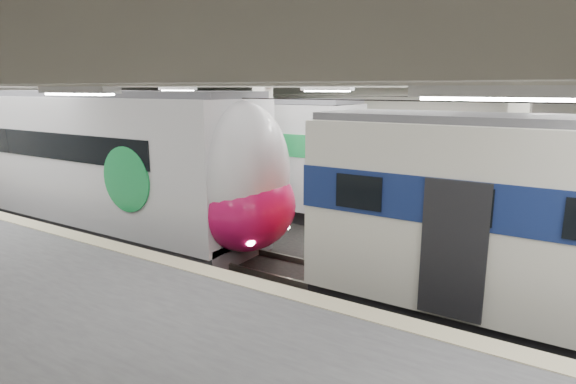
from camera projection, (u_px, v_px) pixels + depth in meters
The scene contains 3 objects.
station_hall at pixel (250, 164), 11.16m from camera, with size 36.00×24.00×5.75m.
modern_emu at pixel (115, 165), 16.53m from camera, with size 15.38×3.17×4.88m.
far_train at pixel (205, 148), 21.52m from camera, with size 14.35×3.04×4.56m.
Camera 1 is at (6.70, -10.56, 4.98)m, focal length 30.00 mm.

